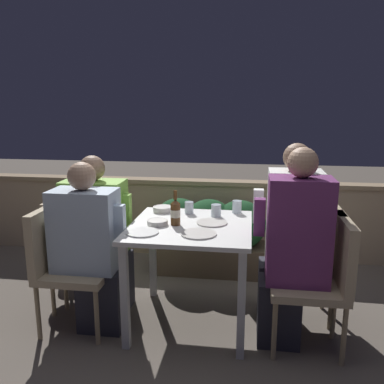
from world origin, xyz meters
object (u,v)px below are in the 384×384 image
(potted_plant, at_px, (69,233))
(person_white_polo, at_px, (288,234))
(chair_right_near, at_px, (324,272))
(beer_bottle, at_px, (175,212))
(chair_left_far, at_px, (75,242))
(chair_right_far, at_px, (317,255))
(chair_left_near, at_px, (63,257))
(person_blue_shirt, at_px, (91,248))
(person_purple_stripe, at_px, (293,249))
(person_green_blouse, at_px, (100,234))

(potted_plant, bearing_deg, person_white_polo, -12.19)
(chair_right_near, xyz_separation_m, beer_bottle, (-1.00, 0.14, 0.32))
(chair_left_far, height_order, chair_right_far, same)
(chair_left_far, distance_m, chair_right_far, 1.83)
(potted_plant, bearing_deg, chair_right_far, -11.02)
(chair_right_far, relative_size, potted_plant, 1.18)
(chair_left_near, bearing_deg, beer_bottle, 10.43)
(person_blue_shirt, xyz_separation_m, beer_bottle, (0.57, 0.14, 0.25))
(chair_right_near, relative_size, person_white_polo, 0.67)
(person_purple_stripe, bearing_deg, person_white_polo, 90.62)
(person_blue_shirt, xyz_separation_m, person_green_blouse, (-0.05, 0.31, 0.00))
(chair_left_near, distance_m, chair_left_far, 0.31)
(beer_bottle, bearing_deg, person_blue_shirt, -165.94)
(chair_left_far, height_order, person_purple_stripe, person_purple_stripe)
(person_green_blouse, distance_m, person_purple_stripe, 1.45)
(person_purple_stripe, bearing_deg, person_blue_shirt, -179.93)
(person_green_blouse, bearing_deg, chair_right_far, -0.25)
(chair_left_near, xyz_separation_m, potted_plant, (-0.28, 0.70, -0.07))
(chair_left_near, relative_size, person_green_blouse, 0.73)
(chair_left_near, bearing_deg, chair_right_near, 0.06)
(chair_left_near, height_order, chair_right_near, same)
(person_blue_shirt, bearing_deg, person_white_polo, 12.47)
(person_white_polo, bearing_deg, chair_left_far, 179.75)
(person_white_polo, bearing_deg, potted_plant, 167.81)
(chair_right_near, bearing_deg, person_white_polo, 124.56)
(chair_left_near, relative_size, potted_plant, 1.18)
(chair_right_near, bearing_deg, chair_left_near, -179.94)
(person_green_blouse, xyz_separation_m, person_white_polo, (1.41, -0.01, 0.07))
(person_blue_shirt, height_order, potted_plant, person_blue_shirt)
(chair_right_near, height_order, potted_plant, chair_right_near)
(chair_right_far, height_order, beer_bottle, beer_bottle)
(person_green_blouse, distance_m, potted_plant, 0.61)
(chair_left_far, relative_size, chair_right_far, 1.00)
(person_white_polo, bearing_deg, person_blue_shirt, -167.53)
(person_purple_stripe, bearing_deg, chair_left_far, 169.30)
(chair_right_near, bearing_deg, chair_right_far, 90.58)
(person_blue_shirt, xyz_separation_m, chair_right_near, (1.57, 0.00, -0.08))
(chair_right_near, xyz_separation_m, potted_plant, (-2.06, 0.70, -0.07))
(person_green_blouse, height_order, chair_right_near, person_green_blouse)
(chair_left_far, distance_m, potted_plant, 0.46)
(chair_left_far, xyz_separation_m, chair_right_far, (1.83, -0.01, 0.00))
(person_green_blouse, height_order, potted_plant, person_green_blouse)
(chair_left_near, distance_m, person_green_blouse, 0.35)
(chair_right_near, bearing_deg, chair_left_far, 170.47)
(chair_left_near, xyz_separation_m, person_purple_stripe, (1.57, 0.00, 0.14))
(chair_left_near, xyz_separation_m, person_green_blouse, (0.16, 0.31, 0.08))
(person_green_blouse, distance_m, chair_right_far, 1.62)
(person_green_blouse, relative_size, beer_bottle, 4.91)
(person_green_blouse, bearing_deg, potted_plant, 138.06)
(person_green_blouse, distance_m, person_white_polo, 1.42)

